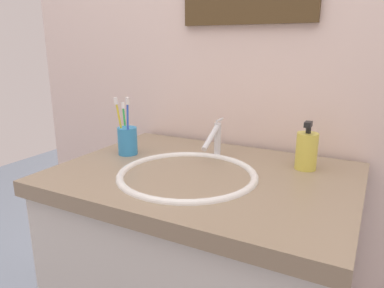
% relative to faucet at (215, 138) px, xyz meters
% --- Properties ---
extents(tiled_wall_back, '(2.10, 0.04, 2.40)m').
position_rel_faucet_xyz_m(tiled_wall_back, '(0.03, 0.22, 0.27)').
color(tiled_wall_back, beige).
rests_on(tiled_wall_back, ground).
extents(sink_basin, '(0.42, 0.42, 0.12)m').
position_rel_faucet_xyz_m(sink_basin, '(0.00, -0.20, -0.11)').
color(sink_basin, white).
rests_on(sink_basin, vanity_counter).
extents(faucet, '(0.02, 0.15, 0.13)m').
position_rel_faucet_xyz_m(faucet, '(0.00, 0.00, 0.00)').
color(faucet, silver).
rests_on(faucet, sink_basin).
extents(toothbrush_cup, '(0.07, 0.07, 0.10)m').
position_rel_faucet_xyz_m(toothbrush_cup, '(-0.29, -0.11, -0.02)').
color(toothbrush_cup, '#338CCC').
rests_on(toothbrush_cup, vanity_counter).
extents(toothbrush_blue, '(0.02, 0.02, 0.20)m').
position_rel_faucet_xyz_m(toothbrush_blue, '(-0.27, -0.13, 0.05)').
color(toothbrush_blue, blue).
rests_on(toothbrush_blue, toothbrush_cup).
extents(toothbrush_green, '(0.04, 0.03, 0.18)m').
position_rel_faucet_xyz_m(toothbrush_green, '(-0.32, -0.09, 0.04)').
color(toothbrush_green, green).
rests_on(toothbrush_green, toothbrush_cup).
extents(toothbrush_yellow, '(0.03, 0.03, 0.20)m').
position_rel_faucet_xyz_m(toothbrush_yellow, '(-0.31, -0.13, 0.05)').
color(toothbrush_yellow, yellow).
rests_on(toothbrush_yellow, toothbrush_cup).
extents(soap_dispenser, '(0.07, 0.07, 0.15)m').
position_rel_faucet_xyz_m(soap_dispenser, '(0.30, 0.02, -0.01)').
color(soap_dispenser, '#DBCC4C').
rests_on(soap_dispenser, vanity_counter).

